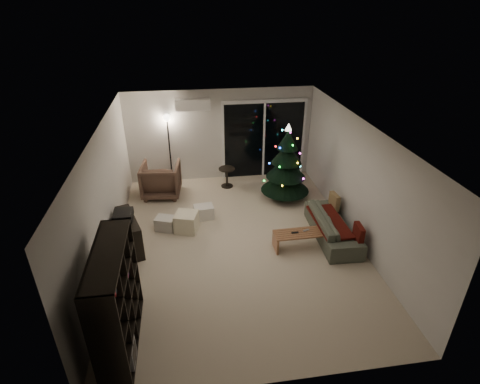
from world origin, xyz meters
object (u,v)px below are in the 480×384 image
Objects in this scene: bookshelf at (101,301)px; coffee_table at (301,240)px; christmas_tree at (286,162)px; armchair at (161,180)px; media_cabinet at (126,233)px; sofa at (333,226)px.

coffee_table is at bearing 47.11° from bookshelf.
christmas_tree reaches higher than bookshelf.
armchair is 3.21m from christmas_tree.
bookshelf is 2.45m from media_cabinet.
christmas_tree is (-0.57, 1.86, 0.71)m from sofa.
coffee_table is 0.58× the size of christmas_tree.
coffee_table is (3.53, -0.50, -0.17)m from media_cabinet.
bookshelf is 1.72× the size of armchair.
armchair is at bearing 56.24° from media_cabinet.
bookshelf is at bearing -132.70° from christmas_tree.
bookshelf is 0.88× the size of sofa.
bookshelf is 4.72m from armchair.
christmas_tree is at bearing 19.15° from sofa.
armchair reaches higher than sofa.
media_cabinet is 0.58× the size of christmas_tree.
armchair is at bearing 101.17° from bookshelf.
media_cabinet is 3.57m from coffee_table.
sofa is at bearing 151.89° from armchair.
sofa is (3.68, -2.49, -0.17)m from armchair.
media_cabinet is 4.12m from christmas_tree.
bookshelf is 4.06m from coffee_table.
christmas_tree is at bearing 66.04° from bookshelf.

